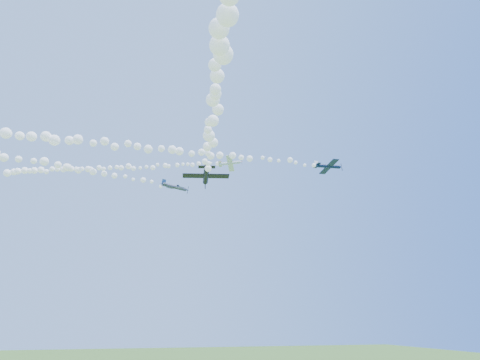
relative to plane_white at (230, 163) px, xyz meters
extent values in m
cylinder|color=silver|center=(-0.21, 0.07, -0.02)|extent=(6.07, 1.14, 1.34)
cone|color=silver|center=(2.83, -1.01, 0.25)|extent=(0.80, 0.85, 0.87)
cone|color=red|center=(3.26, -1.16, 0.29)|extent=(0.33, 0.30, 0.31)
cube|color=black|center=(3.14, -1.12, 0.28)|extent=(0.13, 0.71, 1.85)
cube|color=silver|center=(0.02, -0.05, -0.12)|extent=(3.95, 7.13, 2.39)
cube|color=silver|center=(-2.73, 0.99, -0.20)|extent=(1.69, 2.62, 0.90)
cube|color=red|center=(-2.80, 1.18, 0.31)|extent=(0.94, 0.76, 1.25)
sphere|color=black|center=(0.60, -0.10, 0.41)|extent=(0.94, 1.10, 0.95)
cylinder|color=#0D1A3A|center=(19.66, -20.84, -6.92)|extent=(6.43, 1.72, 1.15)
cone|color=#0D1A3A|center=(23.09, -20.80, -6.78)|extent=(0.88, 0.94, 0.88)
cone|color=silver|center=(23.56, -20.79, -6.76)|extent=(0.36, 0.34, 0.31)
cube|color=black|center=(23.44, -20.79, -6.77)|extent=(0.14, 0.38, 2.01)
cube|color=#0D1A3A|center=(19.93, -20.86, -7.04)|extent=(1.65, 7.80, 1.14)
cube|color=#0D1A3A|center=(16.81, -20.88, -6.98)|extent=(0.92, 2.75, 0.45)
cube|color=silver|center=(16.70, -20.81, -6.41)|extent=(1.06, 0.26, 1.31)
sphere|color=black|center=(20.54, -20.78, -6.49)|extent=(0.80, 0.86, 0.88)
cylinder|color=#3B3F57|center=(-16.51, -13.10, -12.79)|extent=(6.05, 1.41, 1.12)
cone|color=#3B3F57|center=(-13.46, -12.04, -12.94)|extent=(0.80, 0.87, 0.84)
cone|color=navy|center=(-13.04, -11.89, -12.96)|extent=(0.34, 0.31, 0.30)
cube|color=black|center=(-13.15, -11.93, -12.96)|extent=(0.32, 0.54, 1.87)
cube|color=#3B3F57|center=(-16.29, -12.99, -12.92)|extent=(3.69, 7.30, 1.94)
cube|color=#3B3F57|center=(-19.04, -13.98, -12.62)|extent=(1.60, 2.68, 0.73)
cube|color=navy|center=(-19.05, -14.12, -12.08)|extent=(1.06, 0.64, 1.22)
sphere|color=black|center=(-15.67, -12.90, -12.46)|extent=(0.98, 1.04, 0.90)
cylinder|color=black|center=(-13.02, -37.01, -17.89)|extent=(1.66, 6.85, 1.48)
cone|color=black|center=(-12.52, -33.41, -18.18)|extent=(0.99, 0.94, 0.96)
cone|color=yellow|center=(-12.45, -32.91, -18.22)|extent=(0.35, 0.39, 0.34)
cube|color=black|center=(-12.47, -33.05, -18.21)|extent=(0.20, 0.25, 2.13)
cube|color=black|center=(-12.98, -36.75, -18.04)|extent=(8.45, 2.78, 0.54)
cube|color=black|center=(-13.43, -40.00, -17.59)|extent=(3.02, 1.34, 0.25)
cube|color=yellow|center=(-13.45, -40.03, -16.97)|extent=(0.27, 1.18, 1.43)
sphere|color=black|center=(-12.89, -36.03, -17.54)|extent=(0.92, 0.97, 0.89)
camera|label=1|loc=(-24.10, -103.59, -42.60)|focal=30.00mm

